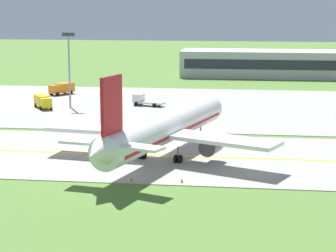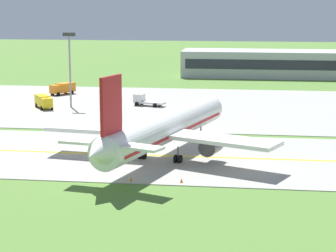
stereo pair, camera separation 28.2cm
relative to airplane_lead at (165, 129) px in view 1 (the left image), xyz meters
The scene contains 12 objects.
ground_plane 4.33m from the airplane_lead, 84.13° to the left, with size 500.00×500.00×0.00m, color #517A33.
taxiway_strip 4.28m from the airplane_lead, 84.13° to the left, with size 240.00×28.00×0.10m, color #9E9B93.
apron_pad 44.65m from the airplane_lead, 76.83° to the left, with size 140.00×52.00×0.10m, color #9E9B93.
taxiway_centreline 4.23m from the airplane_lead, 84.13° to the left, with size 220.00×0.60×0.01m, color yellow.
airplane_lead is the anchor object (origin of this frame).
service_truck_baggage 63.91m from the airplane_lead, 118.90° to the left, with size 4.97×6.16×2.60m.
service_truck_fuel 44.19m from the airplane_lead, 103.22° to the left, with size 6.72×3.94×2.59m.
service_truck_catering 47.14m from the airplane_lead, 128.08° to the left, with size 5.02×6.14×2.60m.
terminal_building 100.32m from the airplane_lead, 76.07° to the left, with size 65.13×13.72×8.38m.
apron_light_mast 46.29m from the airplane_lead, 121.69° to the left, with size 2.40×0.50×14.70m.
traffic_cone_near_edge 12.46m from the airplane_lead, 101.18° to the right, with size 0.44×0.44×0.60m, color orange.
traffic_cone_mid_edge 12.72m from the airplane_lead, 72.63° to the right, with size 0.44×0.44×0.60m, color orange.
Camera 1 is at (11.52, -85.56, 21.01)m, focal length 69.87 mm.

